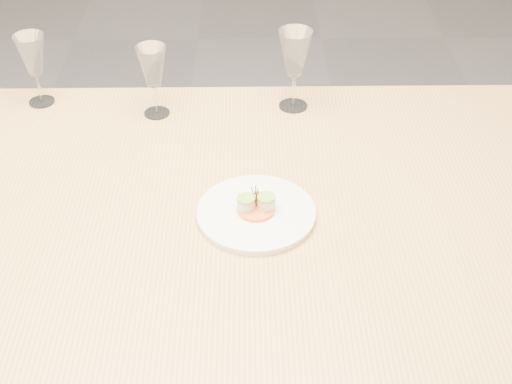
{
  "coord_description": "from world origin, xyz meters",
  "views": [
    {
      "loc": [
        0.26,
        -1.19,
        1.71
      ],
      "look_at": [
        0.28,
        -0.03,
        0.8
      ],
      "focal_mm": 50.0,
      "sensor_mm": 36.0,
      "label": 1
    }
  ],
  "objects_px": {
    "wine_glass_1": "(32,57)",
    "dining_table": "(129,228)",
    "wine_glass_2": "(152,68)",
    "wine_glass_3": "(295,55)",
    "dinner_plate": "(256,212)"
  },
  "relations": [
    {
      "from": "dinner_plate",
      "to": "wine_glass_2",
      "type": "relative_size",
      "value": 1.34
    },
    {
      "from": "wine_glass_2",
      "to": "wine_glass_3",
      "type": "xyz_separation_m",
      "value": [
        0.35,
        0.03,
        0.02
      ]
    },
    {
      "from": "dinner_plate",
      "to": "wine_glass_2",
      "type": "height_order",
      "value": "wine_glass_2"
    },
    {
      "from": "dining_table",
      "to": "wine_glass_3",
      "type": "xyz_separation_m",
      "value": [
        0.38,
        0.4,
        0.22
      ]
    },
    {
      "from": "wine_glass_1",
      "to": "wine_glass_3",
      "type": "xyz_separation_m",
      "value": [
        0.66,
        -0.03,
        0.02
      ]
    },
    {
      "from": "dining_table",
      "to": "wine_glass_2",
      "type": "relative_size",
      "value": 12.86
    },
    {
      "from": "dining_table",
      "to": "wine_glass_1",
      "type": "relative_size",
      "value": 12.66
    },
    {
      "from": "dinner_plate",
      "to": "wine_glass_3",
      "type": "bearing_deg",
      "value": 77.04
    },
    {
      "from": "wine_glass_2",
      "to": "wine_glass_1",
      "type": "bearing_deg",
      "value": 168.88
    },
    {
      "from": "wine_glass_1",
      "to": "wine_glass_2",
      "type": "xyz_separation_m",
      "value": [
        0.31,
        -0.06,
        -0.0
      ]
    },
    {
      "from": "dining_table",
      "to": "wine_glass_1",
      "type": "xyz_separation_m",
      "value": [
        -0.27,
        0.43,
        0.2
      ]
    },
    {
      "from": "dinner_plate",
      "to": "wine_glass_3",
      "type": "distance_m",
      "value": 0.47
    },
    {
      "from": "wine_glass_1",
      "to": "wine_glass_3",
      "type": "height_order",
      "value": "wine_glass_3"
    },
    {
      "from": "dinner_plate",
      "to": "wine_glass_1",
      "type": "bearing_deg",
      "value": 139.53
    },
    {
      "from": "wine_glass_1",
      "to": "dining_table",
      "type": "bearing_deg",
      "value": -57.44
    }
  ]
}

